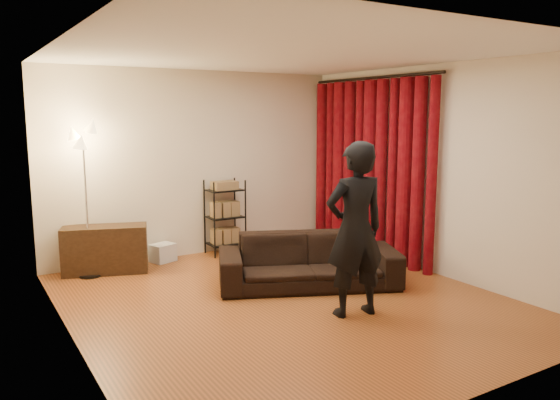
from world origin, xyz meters
TOP-DOWN VIEW (x-y plane):
  - floor at (0.00, 0.00)m, footprint 5.00×5.00m
  - ceiling at (0.00, 0.00)m, footprint 5.00×5.00m
  - wall_back at (0.00, 2.50)m, footprint 5.00×0.00m
  - wall_front at (0.00, -2.50)m, footprint 5.00×0.00m
  - wall_left at (-2.25, 0.00)m, footprint 0.00×5.00m
  - wall_right at (2.25, 0.00)m, footprint 0.00×5.00m
  - curtain_rod at (2.15, 1.12)m, footprint 0.04×2.65m
  - curtain at (2.13, 1.12)m, footprint 0.22×2.65m
  - sofa at (0.52, 0.33)m, footprint 2.31×1.64m
  - person at (0.39, -0.70)m, footprint 0.72×0.53m
  - media_cabinet at (-1.44, 2.19)m, footprint 1.14×0.72m
  - storage_boxes at (-0.62, 2.31)m, footprint 0.39×0.35m
  - wire_shelf at (0.34, 2.28)m, footprint 0.54×0.41m
  - floor_lamp at (-1.67, 2.12)m, footprint 0.43×0.43m

SIDE VIEW (x-z plane):
  - floor at x=0.00m, z-range 0.00..0.00m
  - storage_boxes at x=-0.62m, z-range 0.00..0.26m
  - media_cabinet at x=-1.44m, z-range 0.00..0.62m
  - sofa at x=0.52m, z-range 0.00..0.63m
  - wire_shelf at x=0.34m, z-range 0.00..1.11m
  - person at x=0.39m, z-range 0.00..1.81m
  - floor_lamp at x=-1.67m, z-range 0.00..1.93m
  - curtain at x=2.13m, z-range 0.00..2.55m
  - wall_back at x=0.00m, z-range -1.15..3.85m
  - wall_front at x=0.00m, z-range -1.15..3.85m
  - wall_left at x=-2.25m, z-range -1.15..3.85m
  - wall_right at x=2.25m, z-range -1.15..3.85m
  - curtain_rod at x=2.15m, z-range 2.56..2.60m
  - ceiling at x=0.00m, z-range 2.70..2.70m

